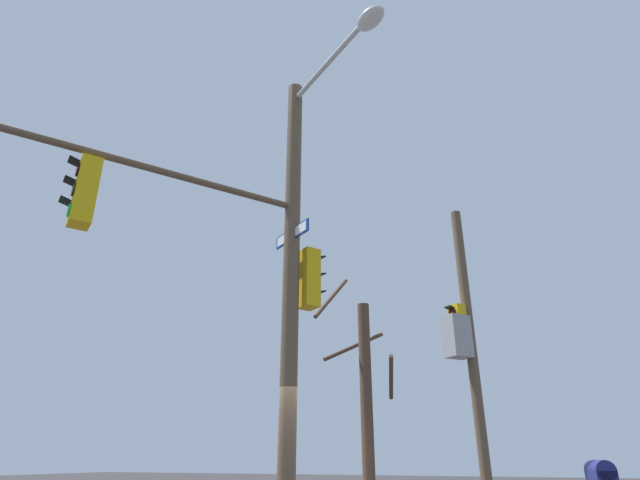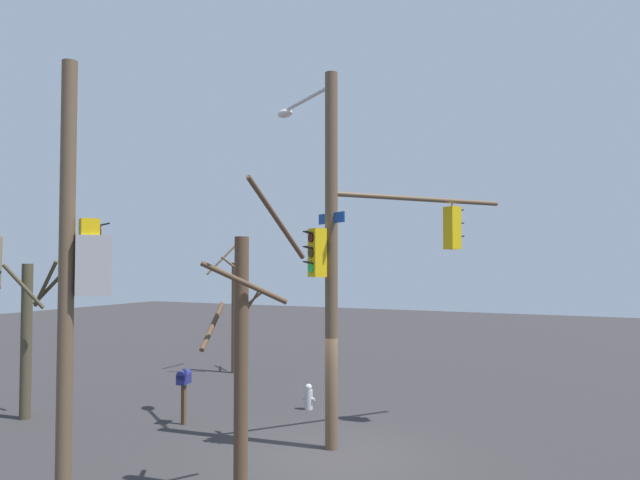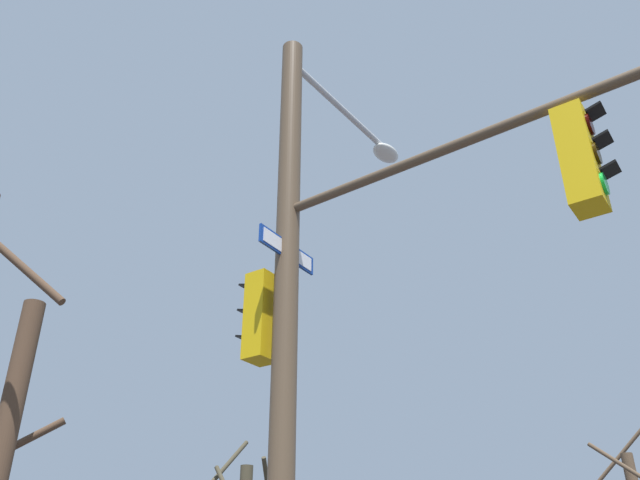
{
  "view_description": "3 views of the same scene",
  "coord_description": "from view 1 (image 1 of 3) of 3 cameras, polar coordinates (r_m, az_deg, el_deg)",
  "views": [
    {
      "loc": [
        -3.89,
        8.21,
        1.43
      ],
      "look_at": [
        -0.62,
        -0.13,
        5.27
      ],
      "focal_mm": 28.58,
      "sensor_mm": 36.0,
      "label": 1
    },
    {
      "loc": [
        5.45,
        -12.17,
        4.21
      ],
      "look_at": [
        -0.46,
        0.19,
        4.74
      ],
      "focal_mm": 33.67,
      "sensor_mm": 36.0,
      "label": 2
    },
    {
      "loc": [
        7.03,
        0.71,
        1.4
      ],
      "look_at": [
        0.0,
        0.76,
        5.25
      ],
      "focal_mm": 37.45,
      "sensor_mm": 36.0,
      "label": 3
    }
  ],
  "objects": [
    {
      "name": "main_signal_pole_assembly",
      "position": [
        8.95,
        -5.67,
        -1.26
      ],
      "size": [
        5.53,
        4.73,
        8.64
      ],
      "rotation": [
        0.0,
        0.0,
        0.93
      ],
      "color": "brown",
      "rests_on": "ground"
    },
    {
      "name": "bare_tree_across_street",
      "position": [
        11.56,
        5.07,
        -17.54
      ],
      "size": [
        1.81,
        1.82,
        5.69
      ],
      "color": "brown",
      "rests_on": "ground"
    },
    {
      "name": "secondary_pole_assembly",
      "position": [
        13.29,
        15.97,
        -11.13
      ],
      "size": [
        0.77,
        0.81,
        7.66
      ],
      "rotation": [
        0.0,
        0.0,
        0.85
      ],
      "color": "brown",
      "rests_on": "ground"
    }
  ]
}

